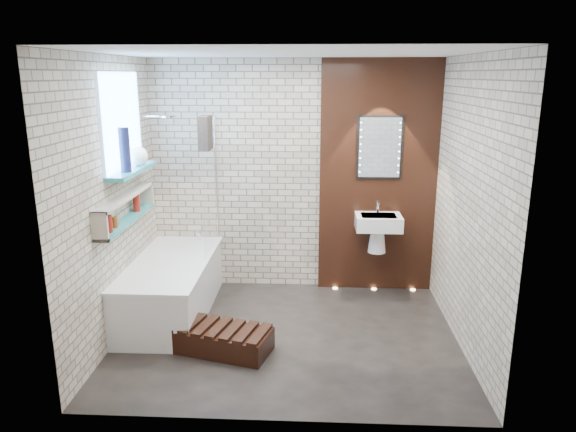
# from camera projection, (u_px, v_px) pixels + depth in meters

# --- Properties ---
(ground) EXTENTS (3.20, 3.20, 0.00)m
(ground) POSITION_uv_depth(u_px,v_px,m) (287.00, 336.00, 5.13)
(ground) COLOR black
(ground) RESTS_ON ground
(room_shell) EXTENTS (3.24, 3.20, 2.60)m
(room_shell) POSITION_uv_depth(u_px,v_px,m) (287.00, 204.00, 4.80)
(room_shell) COLOR tan
(room_shell) RESTS_ON ground
(walnut_panel) EXTENTS (1.30, 0.06, 2.60)m
(walnut_panel) POSITION_uv_depth(u_px,v_px,m) (378.00, 178.00, 5.98)
(walnut_panel) COLOR black
(walnut_panel) RESTS_ON ground
(clerestory_window) EXTENTS (0.18, 1.00, 0.94)m
(clerestory_window) POSITION_uv_depth(u_px,v_px,m) (123.00, 132.00, 5.06)
(clerestory_window) COLOR #7FADE0
(clerestory_window) RESTS_ON room_shell
(display_niche) EXTENTS (0.14, 1.30, 0.26)m
(display_niche) POSITION_uv_depth(u_px,v_px,m) (126.00, 209.00, 5.04)
(display_niche) COLOR teal
(display_niche) RESTS_ON room_shell
(bathtub) EXTENTS (0.79, 1.74, 0.70)m
(bathtub) POSITION_uv_depth(u_px,v_px,m) (172.00, 287.00, 5.55)
(bathtub) COLOR white
(bathtub) RESTS_ON ground
(bath_screen) EXTENTS (0.01, 0.78, 1.40)m
(bath_screen) POSITION_uv_depth(u_px,v_px,m) (210.00, 185.00, 5.71)
(bath_screen) COLOR white
(bath_screen) RESTS_ON bathtub
(towel) EXTENTS (0.10, 0.26, 0.34)m
(towel) POSITION_uv_depth(u_px,v_px,m) (205.00, 133.00, 5.42)
(towel) COLOR black
(towel) RESTS_ON bath_screen
(shower_head) EXTENTS (0.18, 0.18, 0.02)m
(shower_head) POSITION_uv_depth(u_px,v_px,m) (168.00, 116.00, 5.60)
(shower_head) COLOR silver
(shower_head) RESTS_ON room_shell
(washbasin) EXTENTS (0.50, 0.36, 0.58)m
(washbasin) POSITION_uv_depth(u_px,v_px,m) (378.00, 227.00, 5.92)
(washbasin) COLOR white
(washbasin) RESTS_ON walnut_panel
(led_mirror) EXTENTS (0.50, 0.02, 0.70)m
(led_mirror) POSITION_uv_depth(u_px,v_px,m) (380.00, 148.00, 5.85)
(led_mirror) COLOR black
(led_mirror) RESTS_ON walnut_panel
(walnut_step) EXTENTS (1.00, 0.64, 0.20)m
(walnut_step) POSITION_uv_depth(u_px,v_px,m) (219.00, 340.00, 4.85)
(walnut_step) COLOR black
(walnut_step) RESTS_ON ground
(niche_bottles) EXTENTS (0.07, 0.84, 0.17)m
(niche_bottles) POSITION_uv_depth(u_px,v_px,m) (125.00, 212.00, 5.02)
(niche_bottles) COLOR maroon
(niche_bottles) RESTS_ON display_niche
(sill_vases) EXTENTS (0.19, 0.51, 0.41)m
(sill_vases) POSITION_uv_depth(u_px,v_px,m) (134.00, 154.00, 5.15)
(sill_vases) COLOR white
(sill_vases) RESTS_ON clerestory_window
(floor_uplights) EXTENTS (0.96, 0.06, 0.01)m
(floor_uplights) POSITION_uv_depth(u_px,v_px,m) (374.00, 289.00, 6.24)
(floor_uplights) COLOR #FFD899
(floor_uplights) RESTS_ON ground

